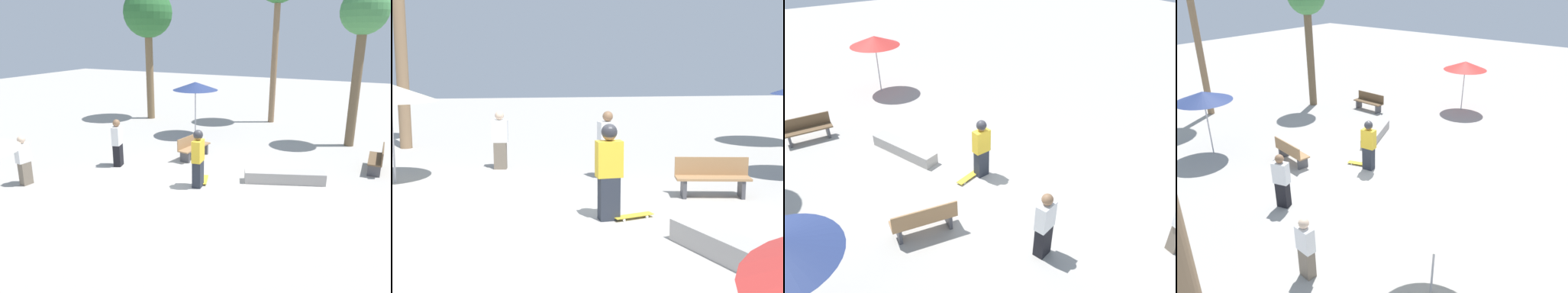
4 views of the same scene
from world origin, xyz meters
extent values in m
plane|color=#ADA8A0|center=(0.00, 0.00, 0.00)|extent=(60.00, 60.00, 0.00)
cube|color=#282D38|center=(0.00, -0.35, 0.41)|extent=(0.40, 0.30, 0.82)
cube|color=yellow|center=(0.00, -0.35, 1.16)|extent=(0.51, 0.32, 0.68)
sphere|color=#8C6647|center=(0.00, -0.35, 1.63)|extent=(0.27, 0.27, 0.27)
sphere|color=#2D2D33|center=(0.00, -0.35, 1.66)|extent=(0.30, 0.30, 0.30)
cube|color=gold|center=(0.47, -0.36, 0.06)|extent=(0.82, 0.44, 0.02)
cylinder|color=silver|center=(0.68, -0.20, 0.03)|extent=(0.06, 0.05, 0.05)
cylinder|color=silver|center=(0.73, -0.36, 0.03)|extent=(0.06, 0.05, 0.05)
cylinder|color=silver|center=(0.21, -0.35, 0.03)|extent=(0.06, 0.05, 0.05)
cylinder|color=silver|center=(0.26, -0.51, 0.03)|extent=(0.06, 0.05, 0.05)
cube|color=#A8A39E|center=(1.47, -2.69, 0.18)|extent=(1.32, 2.52, 0.36)
cube|color=#47474C|center=(3.12, 0.86, 0.20)|extent=(0.14, 0.40, 0.40)
cube|color=#47474C|center=(1.88, 1.05, 0.20)|extent=(0.14, 0.40, 0.40)
cube|color=#9E754C|center=(2.50, 0.96, 0.42)|extent=(1.65, 0.68, 0.05)
cube|color=#9E754C|center=(2.53, 1.15, 0.65)|extent=(1.59, 0.28, 0.40)
cylinder|color=#B7B7BC|center=(-4.62, 3.32, 1.12)|extent=(0.05, 0.05, 2.24)
cylinder|color=#896B4C|center=(-5.33, 8.44, 3.49)|extent=(0.39, 0.39, 6.97)
cube|color=#726656|center=(-2.13, 4.62, 0.37)|extent=(0.36, 0.27, 0.73)
cube|color=white|center=(-2.13, 4.62, 1.03)|extent=(0.45, 0.28, 0.60)
sphere|color=beige|center=(-2.13, 4.62, 1.45)|extent=(0.24, 0.24, 0.24)
cube|color=black|center=(0.55, 3.04, 0.39)|extent=(0.42, 0.35, 0.79)
cube|color=white|center=(0.55, 3.04, 1.11)|extent=(0.51, 0.37, 0.65)
sphere|color=#8C6647|center=(0.55, 3.04, 1.57)|extent=(0.26, 0.26, 0.26)
camera|label=1|loc=(-9.95, -4.96, 4.59)|focal=35.00mm
camera|label=2|loc=(-1.68, -10.04, 3.03)|focal=50.00mm
camera|label=3|loc=(5.12, 7.55, 6.60)|focal=35.00mm
camera|label=4|loc=(-7.43, 9.04, 6.40)|focal=35.00mm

